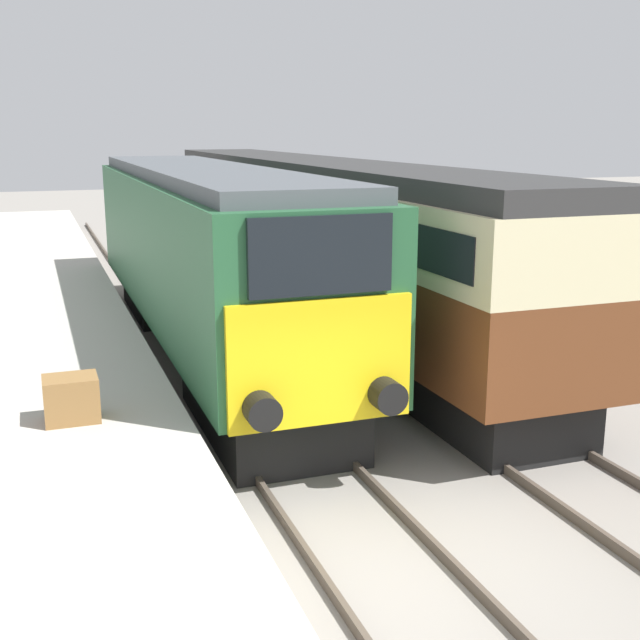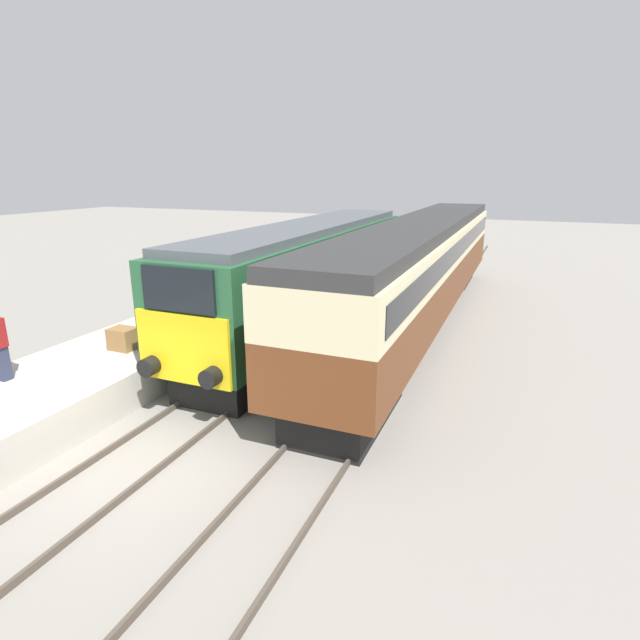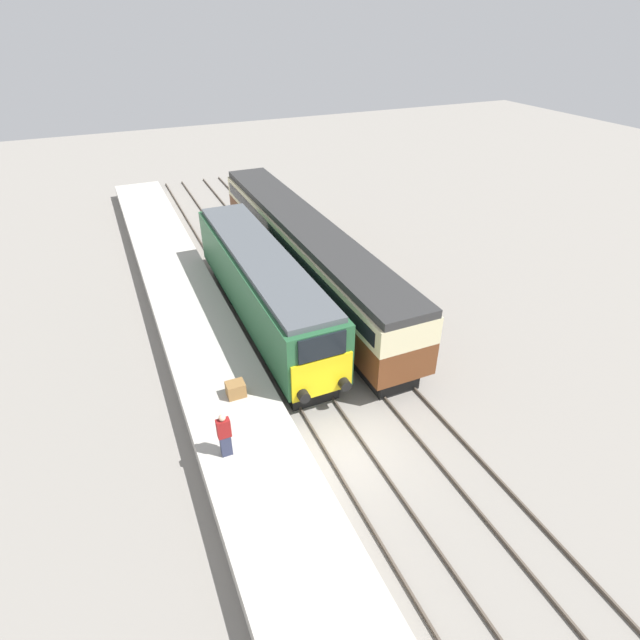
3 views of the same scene
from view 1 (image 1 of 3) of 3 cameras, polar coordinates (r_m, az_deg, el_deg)
name	(u,v)px [view 1 (image 1 of 3)]	position (r m, az deg, el deg)	size (l,w,h in m)	color
ground_plane	(390,578)	(9.15, 4.97, -17.81)	(120.00, 120.00, 0.00)	gray
platform_left	(46,365)	(15.66, -18.92, -3.06)	(3.50, 50.00, 0.98)	#B7B2A8
rails_near_track	(263,419)	(13.37, -4.09, -7.04)	(1.51, 60.00, 0.14)	#4C4238
rails_far_track	(445,396)	(14.60, 8.91, -5.39)	(1.50, 60.00, 0.14)	#4C4238
locomotive	(205,253)	(16.85, -8.19, 4.74)	(2.70, 14.57, 4.00)	black
passenger_carriage	(313,222)	(20.49, -0.49, 7.00)	(2.75, 21.25, 4.01)	black
luggage_crate	(71,399)	(11.09, -17.27, -5.37)	(0.70, 0.56, 0.60)	olive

